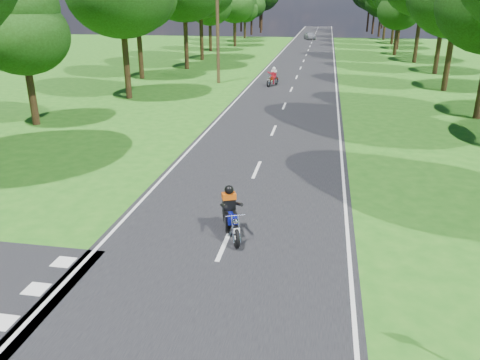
# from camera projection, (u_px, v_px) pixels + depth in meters

# --- Properties ---
(ground) EXTENTS (160.00, 160.00, 0.00)m
(ground) POSITION_uv_depth(u_px,v_px,m) (207.00, 285.00, 10.87)
(ground) COLOR #216216
(ground) RESTS_ON ground
(main_road) EXTENTS (7.00, 140.00, 0.02)m
(main_road) POSITION_uv_depth(u_px,v_px,m) (306.00, 55.00, 56.81)
(main_road) COLOR black
(main_road) RESTS_ON ground
(road_markings) EXTENTS (7.40, 140.00, 0.01)m
(road_markings) POSITION_uv_depth(u_px,v_px,m) (304.00, 57.00, 55.11)
(road_markings) COLOR silver
(road_markings) RESTS_ON main_road
(telegraph_pole) EXTENTS (1.20, 0.26, 8.00)m
(telegraph_pole) POSITION_uv_depth(u_px,v_px,m) (218.00, 30.00, 36.13)
(telegraph_pole) COLOR #382616
(telegraph_pole) RESTS_ON ground
(rider_near_blue) EXTENTS (1.20, 1.81, 1.43)m
(rider_near_blue) POSITION_uv_depth(u_px,v_px,m) (231.00, 212.00, 12.86)
(rider_near_blue) COLOR #0D1599
(rider_near_blue) RESTS_ON main_road
(rider_far_red) EXTENTS (1.09, 1.80, 1.43)m
(rider_far_red) POSITION_uv_depth(u_px,v_px,m) (273.00, 76.00, 35.98)
(rider_far_red) COLOR #A2230C
(rider_far_red) RESTS_ON main_road
(distant_car) EXTENTS (2.49, 3.89, 1.23)m
(distant_car) POSITION_uv_depth(u_px,v_px,m) (310.00, 36.00, 79.77)
(distant_car) COLOR #B5B7BC
(distant_car) RESTS_ON main_road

